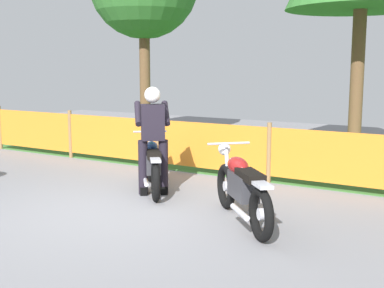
% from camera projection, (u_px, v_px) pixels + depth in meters
% --- Properties ---
extents(ground, '(24.00, 24.00, 0.02)m').
position_uv_depth(ground, '(117.00, 210.00, 7.09)').
color(ground, gray).
extents(grass_verge, '(24.00, 6.94, 0.01)m').
position_uv_depth(grass_verge, '(279.00, 149.00, 12.28)').
color(grass_verge, '#427A33').
rests_on(grass_verge, ground).
extents(barrier_fence, '(11.78, 0.08, 1.05)m').
position_uv_depth(barrier_fence, '(210.00, 146.00, 9.27)').
color(barrier_fence, olive).
rests_on(barrier_fence, ground).
extents(motorcycle_lead, '(1.30, 1.56, 0.91)m').
position_uv_depth(motorcycle_lead, '(152.00, 164.00, 8.12)').
color(motorcycle_lead, black).
rests_on(motorcycle_lead, ground).
extents(motorcycle_trailing, '(1.49, 1.55, 0.97)m').
position_uv_depth(motorcycle_trailing, '(241.00, 187.00, 6.44)').
color(motorcycle_trailing, black).
rests_on(motorcycle_trailing, ground).
extents(rider_lead, '(0.72, 0.73, 1.69)m').
position_uv_depth(rider_lead, '(153.00, 136.00, 7.87)').
color(rider_lead, black).
rests_on(rider_lead, ground).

